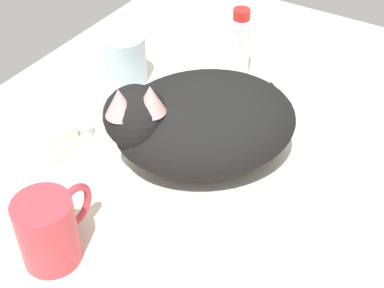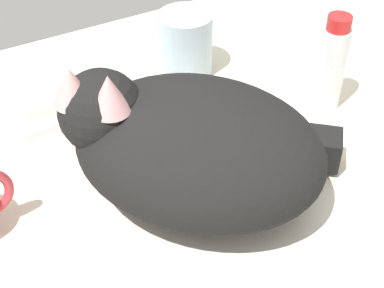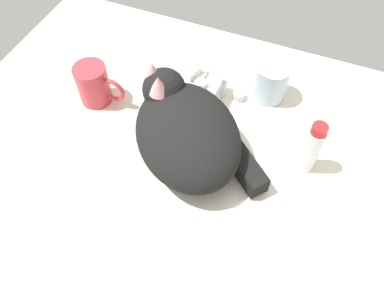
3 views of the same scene
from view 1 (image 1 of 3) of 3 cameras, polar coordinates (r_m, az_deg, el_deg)
name	(u,v)px [view 1 (image 1 of 3)]	position (r cm, az deg, el deg)	size (l,w,h in cm)	color
ground_plane	(204,167)	(85.42, 1.27, -2.33)	(110.00, 82.50, 3.00)	silver
sink_basin	(204,158)	(84.20, 1.29, -1.42)	(30.19, 30.19, 0.63)	white
faucet	(110,108)	(90.82, -8.42, 3.70)	(12.53, 11.57, 6.20)	silver
cat	(198,121)	(79.60, 0.62, 2.34)	(34.14, 32.99, 15.79)	black
coffee_mug	(49,230)	(70.35, -14.39, -8.49)	(11.68, 7.29, 9.64)	#C63842
rinse_cup	(125,59)	(99.58, -6.88, 8.60)	(7.56, 7.56, 8.94)	silver
soap_dish	(54,142)	(89.08, -13.91, 0.16)	(9.00, 6.40, 1.20)	white
soap_bar	(53,134)	(88.05, -14.08, 0.99)	(6.05, 4.65, 2.13)	white
toothpaste_bottle	(240,46)	(99.98, 4.90, 9.99)	(3.59, 3.59, 13.13)	white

